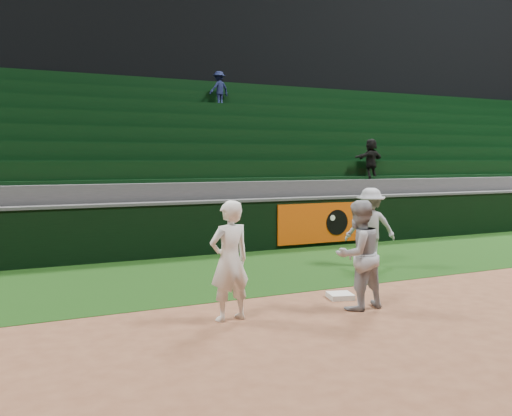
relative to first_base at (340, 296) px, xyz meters
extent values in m
plane|color=brown|center=(-0.31, -0.29, -0.04)|extent=(70.00, 70.00, 0.00)
cube|color=black|center=(-0.31, 2.71, -0.04)|extent=(36.00, 4.20, 0.01)
cube|color=black|center=(-0.31, 17.16, 5.96)|extent=(40.00, 12.00, 12.00)
cube|color=silver|center=(0.00, 0.00, 0.00)|extent=(0.45, 0.45, 0.08)
imported|color=white|center=(-2.05, -0.36, 0.78)|extent=(0.65, 0.47, 1.64)
imported|color=#9DA0A8|center=(-0.12, -0.63, 0.76)|extent=(0.84, 0.69, 1.60)
imported|color=#9A9DA7|center=(2.15, 2.08, 0.77)|extent=(1.19, 0.96, 1.60)
cube|color=black|center=(-0.31, 4.91, 0.56)|extent=(36.00, 0.35, 1.20)
cube|color=#D84C0A|center=(2.69, 4.72, 0.56)|extent=(2.60, 0.05, 1.00)
cylinder|color=black|center=(3.09, 4.69, 0.56)|extent=(0.64, 0.02, 0.64)
cylinder|color=white|center=(2.94, 4.67, 0.68)|extent=(0.14, 0.02, 0.14)
cube|color=#424244|center=(-0.31, 4.91, 1.18)|extent=(36.00, 0.40, 0.06)
cube|color=#3A3A3C|center=(-0.31, 5.64, 0.78)|extent=(36.00, 0.85, 1.65)
cube|color=black|center=(-0.31, 5.89, 1.86)|extent=(36.00, 0.14, 0.50)
cube|color=black|center=(-0.31, 5.72, 1.65)|extent=(36.00, 0.45, 0.08)
cube|color=#3A3A3C|center=(-0.31, 6.49, 1.01)|extent=(36.00, 0.85, 2.10)
cube|color=black|center=(-0.31, 6.74, 2.31)|extent=(36.00, 0.14, 0.50)
cube|color=black|center=(-0.31, 6.57, 2.10)|extent=(36.00, 0.45, 0.08)
cube|color=#3A3A3C|center=(-0.31, 7.34, 1.23)|extent=(36.00, 0.85, 2.55)
cube|color=black|center=(-0.31, 7.59, 2.76)|extent=(36.00, 0.14, 0.50)
cube|color=black|center=(-0.31, 7.42, 2.55)|extent=(36.00, 0.45, 0.08)
cube|color=#3A3A3C|center=(-0.31, 8.19, 1.46)|extent=(36.00, 0.85, 3.00)
cube|color=black|center=(-0.31, 8.44, 3.21)|extent=(36.00, 0.14, 0.50)
cube|color=black|center=(-0.31, 8.27, 3.00)|extent=(36.00, 0.45, 0.08)
cube|color=#3A3A3C|center=(-0.31, 9.04, 1.68)|extent=(36.00, 0.85, 3.45)
cube|color=black|center=(-0.31, 9.29, 3.66)|extent=(36.00, 0.14, 0.50)
cube|color=black|center=(-0.31, 9.12, 3.45)|extent=(36.00, 0.45, 0.08)
cube|color=#3A3A3C|center=(-0.31, 9.89, 1.91)|extent=(36.00, 0.85, 3.90)
cube|color=black|center=(-0.31, 10.14, 4.11)|extent=(36.00, 0.14, 0.50)
cube|color=black|center=(-0.31, 9.97, 3.90)|extent=(36.00, 0.45, 0.08)
cube|color=#3A3A3C|center=(-0.31, 10.74, 2.13)|extent=(36.00, 0.85, 4.35)
cube|color=black|center=(-0.31, 10.99, 4.56)|extent=(36.00, 0.14, 0.50)
cube|color=black|center=(-0.31, 10.82, 4.35)|extent=(36.00, 0.45, 0.08)
imported|color=black|center=(4.81, 5.59, 2.17)|extent=(1.09, 0.56, 1.13)
imported|color=#111739|center=(1.97, 9.84, 4.42)|extent=(0.82, 0.63, 1.13)
camera|label=1|loc=(-5.05, -7.38, 2.14)|focal=40.00mm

